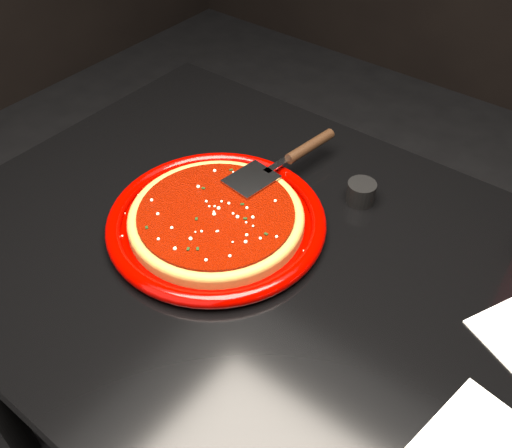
{
  "coord_description": "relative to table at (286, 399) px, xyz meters",
  "views": [
    {
      "loc": [
        0.32,
        -0.5,
        1.41
      ],
      "look_at": [
        -0.1,
        0.04,
        0.77
      ],
      "focal_mm": 40.0,
      "sensor_mm": 36.0,
      "label": 1
    }
  ],
  "objects": [
    {
      "name": "pizza_sauce",
      "position": [
        -0.16,
        0.01,
        0.41
      ],
      "size": [
        0.29,
        0.29,
        0.01
      ],
      "primitive_type": "cylinder",
      "rotation": [
        0.0,
        0.0,
        0.13
      ],
      "color": "#740C00",
      "rests_on": "plate"
    },
    {
      "name": "pizza_crust",
      "position": [
        -0.16,
        0.01,
        0.39
      ],
      "size": [
        0.33,
        0.33,
        0.01
      ],
      "primitive_type": "cylinder",
      "rotation": [
        0.0,
        0.0,
        0.13
      ],
      "color": "olive",
      "rests_on": "plate"
    },
    {
      "name": "parmesan_dusting",
      "position": [
        -0.16,
        0.01,
        0.41
      ],
      "size": [
        0.25,
        0.25,
        0.01
      ],
      "primitive_type": null,
      "color": "beige",
      "rests_on": "plate"
    },
    {
      "name": "plate",
      "position": [
        -0.16,
        0.01,
        0.39
      ],
      "size": [
        0.41,
        0.41,
        0.03
      ],
      "primitive_type": "cylinder",
      "rotation": [
        0.0,
        0.0,
        0.13
      ],
      "color": "#7D0100",
      "rests_on": "table"
    },
    {
      "name": "ramekin",
      "position": [
        -0.01,
        0.21,
        0.39
      ],
      "size": [
        0.06,
        0.06,
        0.04
      ],
      "primitive_type": "cylinder",
      "rotation": [
        0.0,
        0.0,
        -0.15
      ],
      "color": "black",
      "rests_on": "table"
    },
    {
      "name": "pizza_server",
      "position": [
        -0.15,
        0.18,
        0.42
      ],
      "size": [
        0.12,
        0.29,
        0.02
      ],
      "primitive_type": null,
      "rotation": [
        0.0,
        0.0,
        -0.13
      ],
      "color": "#AEB0B4",
      "rests_on": "plate"
    },
    {
      "name": "basil_flecks",
      "position": [
        -0.16,
        0.01,
        0.41
      ],
      "size": [
        0.23,
        0.23,
        0.0
      ],
      "primitive_type": null,
      "color": "black",
      "rests_on": "plate"
    },
    {
      "name": "table",
      "position": [
        0.0,
        0.0,
        0.0
      ],
      "size": [
        1.2,
        0.8,
        0.75
      ],
      "primitive_type": "cube",
      "color": "black",
      "rests_on": "floor"
    },
    {
      "name": "pizza_crust_rim",
      "position": [
        -0.16,
        0.01,
        0.4
      ],
      "size": [
        0.33,
        0.33,
        0.02
      ],
      "primitive_type": "torus",
      "rotation": [
        0.0,
        0.0,
        0.13
      ],
      "color": "olive",
      "rests_on": "plate"
    }
  ]
}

